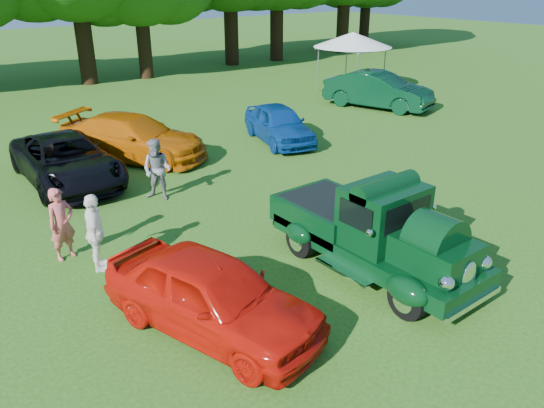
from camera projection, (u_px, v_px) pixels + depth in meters
ground at (331, 261)px, 11.33m from camera, size 120.00×120.00×0.00m
hero_pickup at (373, 232)px, 10.78m from camera, size 2.23×4.79×1.87m
red_convertible at (212, 294)px, 8.89m from camera, size 2.73×4.37×1.39m
back_car_black at (67, 160)px, 15.34m from camera, size 2.42×4.99×1.37m
back_car_orange at (133, 138)px, 17.32m from camera, size 4.39×5.29×1.45m
back_car_blue at (279, 124)px, 19.15m from camera, size 2.62×4.21×1.34m
back_car_green at (378, 90)px, 24.00m from camera, size 3.08×5.17×1.61m
spectator_pink at (62, 224)px, 11.15m from camera, size 0.66×0.51×1.60m
spectator_grey at (157, 170)px, 14.13m from camera, size 0.99×1.03×1.67m
spectator_white at (95, 233)px, 10.69m from camera, size 0.72×1.06×1.67m
canopy_tent at (353, 40)px, 26.74m from camera, size 4.48×4.48×2.97m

